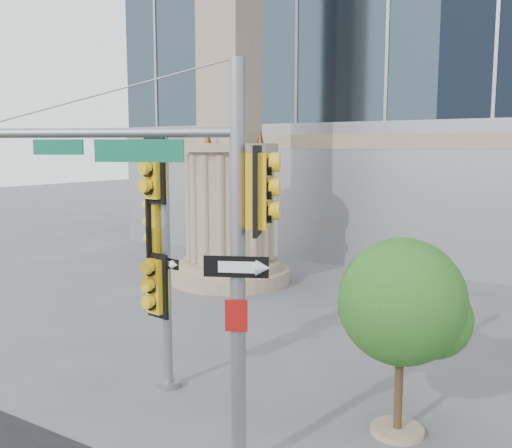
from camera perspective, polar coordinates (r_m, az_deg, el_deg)
The scene contains 5 objects.
ground at distance 11.16m, azimuth -3.86°, elevation -18.69°, with size 120.00×120.00×0.00m, color #545456.
monument at distance 20.83m, azimuth -2.64°, elevation 9.19°, with size 4.40×4.40×16.60m.
main_signal_pole at distance 8.49m, azimuth -9.32°, elevation 0.04°, with size 4.49×2.36×6.20m.
secondary_signal_pole at distance 11.61m, azimuth -9.65°, elevation -1.74°, with size 0.91×0.75×5.24m.
street_tree at distance 10.07m, azimuth 14.60°, elevation -8.03°, with size 2.21×2.16×3.45m.
Camera 1 is at (5.96, -8.04, 4.95)m, focal length 40.00 mm.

